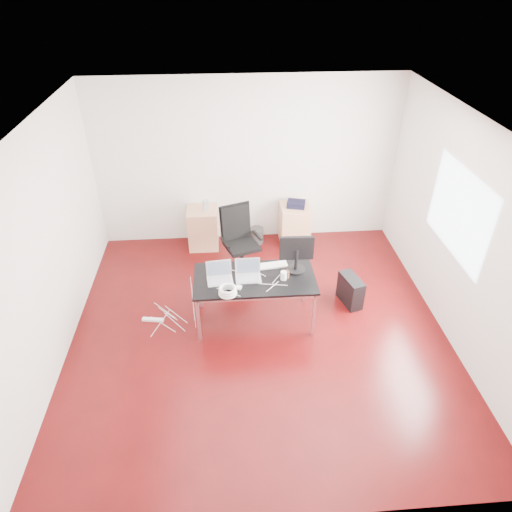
{
  "coord_description": "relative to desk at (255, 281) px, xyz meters",
  "views": [
    {
      "loc": [
        -0.39,
        -4.58,
        4.31
      ],
      "look_at": [
        0.0,
        0.55,
        0.85
      ],
      "focal_mm": 32.0,
      "sensor_mm": 36.0,
      "label": 1
    }
  ],
  "objects": [
    {
      "name": "cable_coil",
      "position": [
        -0.36,
        -0.32,
        0.11
      ],
      "size": [
        0.24,
        0.24,
        0.11
      ],
      "rotation": [
        0.0,
        0.0,
        0.05
      ],
      "color": "white",
      "rests_on": "desk"
    },
    {
      "name": "laptop_right",
      "position": [
        -0.08,
        0.02,
        0.11
      ],
      "size": [
        0.33,
        0.26,
        0.23
      ],
      "rotation": [
        0.0,
        0.0,
        0.01
      ],
      "color": "silver",
      "rests_on": "desk"
    },
    {
      "name": "laptop_left",
      "position": [
        -0.46,
        -0.0,
        0.11
      ],
      "size": [
        0.35,
        0.28,
        0.23
      ],
      "rotation": [
        0.0,
        0.0,
        0.1
      ],
      "color": "silver",
      "rests_on": "desk"
    },
    {
      "name": "desk",
      "position": [
        0.0,
        0.0,
        0.0
      ],
      "size": [
        1.6,
        0.8,
        0.73
      ],
      "color": "black",
      "rests_on": "ground"
    },
    {
      "name": "navy_garment",
      "position": [
        0.85,
        2.01,
        0.07
      ],
      "size": [
        0.35,
        0.31,
        0.09
      ],
      "primitive_type": "cube",
      "rotation": [
        0.0,
        0.0,
        -0.24
      ],
      "color": "black",
      "rests_on": "filing_cabinet_right"
    },
    {
      "name": "room_shell",
      "position": [
        0.08,
        -0.21,
        0.73
      ],
      "size": [
        5.0,
        5.0,
        5.0
      ],
      "color": "#3D0708",
      "rests_on": "ground"
    },
    {
      "name": "cup_white",
      "position": [
        0.37,
        -0.06,
        0.11
      ],
      "size": [
        0.08,
        0.08,
        0.12
      ],
      "primitive_type": "cylinder",
      "rotation": [
        0.0,
        0.0,
        0.02
      ],
      "color": "white",
      "rests_on": "desk"
    },
    {
      "name": "monitor",
      "position": [
        0.57,
        0.15,
        0.34
      ],
      "size": [
        0.45,
        0.26,
        0.51
      ],
      "rotation": [
        0.0,
        0.0,
        -0.03
      ],
      "color": "black",
      "rests_on": "desk"
    },
    {
      "name": "filing_cabinet_right",
      "position": [
        0.85,
        2.01,
        -0.33
      ],
      "size": [
        0.5,
        0.5,
        0.7
      ],
      "primitive_type": "cube",
      "color": "tan",
      "rests_on": "ground"
    },
    {
      "name": "speaker",
      "position": [
        -0.67,
        2.0,
        0.11
      ],
      "size": [
        0.11,
        0.1,
        0.18
      ],
      "primitive_type": "cube",
      "rotation": [
        0.0,
        0.0,
        0.23
      ],
      "color": "#9E9E9E",
      "rests_on": "filing_cabinet_left"
    },
    {
      "name": "keyboard",
      "position": [
        0.25,
        0.25,
        0.06
      ],
      "size": [
        0.45,
        0.19,
        0.02
      ],
      "primitive_type": "cube",
      "rotation": [
        0.0,
        0.0,
        0.13
      ],
      "color": "white",
      "rests_on": "desk"
    },
    {
      "name": "filing_cabinet_left",
      "position": [
        -0.74,
        2.01,
        -0.33
      ],
      "size": [
        0.5,
        0.5,
        0.7
      ],
      "primitive_type": "cube",
      "color": "tan",
      "rests_on": "ground"
    },
    {
      "name": "office_chair",
      "position": [
        -0.15,
        1.24,
        -0.07
      ],
      "size": [
        0.61,
        0.63,
        1.08
      ],
      "rotation": [
        0.0,
        0.0,
        0.35
      ],
      "color": "black",
      "rests_on": "ground"
    },
    {
      "name": "power_strip",
      "position": [
        -1.42,
        0.09,
        -0.66
      ],
      "size": [
        0.31,
        0.11,
        0.04
      ],
      "primitive_type": "cube",
      "rotation": [
        0.0,
        0.0,
        -0.16
      ],
      "color": "white",
      "rests_on": "ground"
    },
    {
      "name": "wastebasket",
      "position": [
        0.19,
        2.03,
        -0.54
      ],
      "size": [
        0.31,
        0.31,
        0.28
      ],
      "primitive_type": "cylinder",
      "rotation": [
        0.0,
        0.0,
        0.34
      ],
      "color": "black",
      "rests_on": "ground"
    },
    {
      "name": "cup_brown",
      "position": [
        0.42,
        -0.03,
        0.1
      ],
      "size": [
        0.09,
        0.09,
        0.1
      ],
      "primitive_type": "cylinder",
      "rotation": [
        0.0,
        0.0,
        -0.23
      ],
      "color": "#53281C",
      "rests_on": "desk"
    },
    {
      "name": "power_adapter",
      "position": [
        -0.22,
        -0.21,
        0.07
      ],
      "size": [
        0.09,
        0.09,
        0.03
      ],
      "primitive_type": "cube",
      "rotation": [
        0.0,
        0.0,
        -0.36
      ],
      "color": "white",
      "rests_on": "desk"
    },
    {
      "name": "pc_tower",
      "position": [
        1.41,
        0.28,
        -0.46
      ],
      "size": [
        0.31,
        0.49,
        0.44
      ],
      "primitive_type": "cube",
      "rotation": [
        0.0,
        0.0,
        0.27
      ],
      "color": "black",
      "rests_on": "ground"
    }
  ]
}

